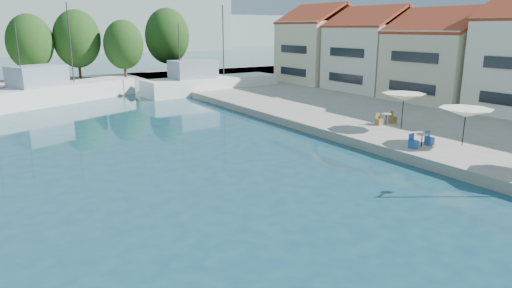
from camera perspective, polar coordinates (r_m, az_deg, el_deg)
quay_right at (r=44.08m, az=23.58°, el=3.95°), size 32.00×92.00×0.60m
quay_far at (r=62.25m, az=-26.29°, el=6.39°), size 90.00×16.00×0.60m
hill_east at (r=182.71m, az=-15.04°, el=13.47°), size 140.00×40.00×12.00m
building_04 at (r=46.93m, az=22.56°, el=10.43°), size 9.00×8.80×9.20m
building_05 at (r=52.71m, az=14.55°, el=11.64°), size 8.40×8.80×9.70m
building_06 at (r=59.30m, az=8.17°, el=12.43°), size 9.00×8.80×10.20m
trawler_03 at (r=50.55m, az=-23.56°, el=6.03°), size 16.21×10.67×10.20m
trawler_04 at (r=53.35m, az=-5.91°, el=7.52°), size 16.26×5.11×10.20m
tree_05 at (r=66.58m, az=-26.42°, el=11.31°), size 5.74×5.74×8.50m
tree_06 at (r=67.26m, az=-21.49°, el=12.12°), size 6.16×6.16×9.11m
tree_07 at (r=65.44m, az=-16.23°, el=11.83°), size 5.26×5.26×7.79m
tree_08 at (r=70.31m, az=-11.04°, el=13.10°), size 6.46×6.46×9.56m
umbrella_white at (r=29.21m, az=24.75°, el=3.58°), size 3.05×3.05×2.21m
umbrella_cream at (r=32.31m, az=17.98°, el=5.60°), size 2.90×2.90×2.48m
cafe_table_02 at (r=28.27m, az=19.99°, el=0.25°), size 1.82×0.70×0.76m
cafe_table_03 at (r=34.16m, az=15.94°, el=2.89°), size 1.82×0.70×0.76m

